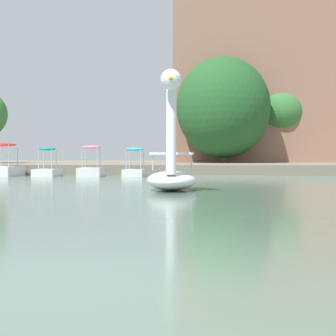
{
  "coord_description": "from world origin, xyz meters",
  "views": [
    {
      "loc": [
        1.55,
        -6.67,
        1.26
      ],
      "look_at": [
        0.54,
        21.18,
        0.61
      ],
      "focal_mm": 73.13,
      "sensor_mm": 36.0,
      "label": 1
    }
  ],
  "objects_px": {
    "pedal_boat_teal": "(48,168)",
    "tree_willow_near_path": "(223,107)",
    "pedal_boat_cyan": "(135,168)",
    "pedal_boat_pink": "(91,168)",
    "pedal_boat_red": "(5,166)",
    "tree_broadleaf_right": "(280,112)",
    "swan_boat": "(172,168)"
  },
  "relations": [
    {
      "from": "pedal_boat_cyan",
      "to": "tree_broadleaf_right",
      "type": "relative_size",
      "value": 0.36
    },
    {
      "from": "swan_boat",
      "to": "pedal_boat_pink",
      "type": "bearing_deg",
      "value": 109.6
    },
    {
      "from": "pedal_boat_cyan",
      "to": "pedal_boat_red",
      "type": "distance_m",
      "value": 6.86
    },
    {
      "from": "swan_boat",
      "to": "tree_willow_near_path",
      "type": "distance_m",
      "value": 22.86
    },
    {
      "from": "pedal_boat_cyan",
      "to": "pedal_boat_teal",
      "type": "height_order",
      "value": "pedal_boat_teal"
    },
    {
      "from": "pedal_boat_pink",
      "to": "pedal_boat_red",
      "type": "relative_size",
      "value": 0.83
    },
    {
      "from": "tree_willow_near_path",
      "to": "pedal_boat_pink",
      "type": "bearing_deg",
      "value": -127.09
    },
    {
      "from": "pedal_boat_pink",
      "to": "pedal_boat_red",
      "type": "distance_m",
      "value": 4.59
    },
    {
      "from": "pedal_boat_cyan",
      "to": "tree_willow_near_path",
      "type": "height_order",
      "value": "tree_willow_near_path"
    },
    {
      "from": "swan_boat",
      "to": "pedal_boat_teal",
      "type": "bearing_deg",
      "value": 118.19
    },
    {
      "from": "swan_boat",
      "to": "pedal_boat_teal",
      "type": "height_order",
      "value": "swan_boat"
    },
    {
      "from": "swan_boat",
      "to": "tree_broadleaf_right",
      "type": "height_order",
      "value": "tree_broadleaf_right"
    },
    {
      "from": "pedal_boat_cyan",
      "to": "pedal_boat_teal",
      "type": "relative_size",
      "value": 0.99
    },
    {
      "from": "pedal_boat_cyan",
      "to": "pedal_boat_teal",
      "type": "xyz_separation_m",
      "value": [
        -4.54,
        -0.04,
        -0.04
      ]
    },
    {
      "from": "tree_broadleaf_right",
      "to": "pedal_boat_cyan",
      "type": "bearing_deg",
      "value": -125.93
    },
    {
      "from": "tree_willow_near_path",
      "to": "swan_boat",
      "type": "bearing_deg",
      "value": -96.85
    },
    {
      "from": "swan_boat",
      "to": "pedal_boat_pink",
      "type": "xyz_separation_m",
      "value": [
        -4.57,
        12.82,
        -0.29
      ]
    },
    {
      "from": "pedal_boat_pink",
      "to": "tree_broadleaf_right",
      "type": "bearing_deg",
      "value": 47.69
    },
    {
      "from": "pedal_boat_red",
      "to": "tree_broadleaf_right",
      "type": "height_order",
      "value": "tree_broadleaf_right"
    },
    {
      "from": "pedal_boat_pink",
      "to": "pedal_boat_teal",
      "type": "distance_m",
      "value": 2.27
    },
    {
      "from": "pedal_boat_pink",
      "to": "tree_broadleaf_right",
      "type": "height_order",
      "value": "tree_broadleaf_right"
    },
    {
      "from": "pedal_boat_red",
      "to": "tree_willow_near_path",
      "type": "distance_m",
      "value": 15.55
    },
    {
      "from": "pedal_boat_pink",
      "to": "tree_willow_near_path",
      "type": "height_order",
      "value": "tree_willow_near_path"
    },
    {
      "from": "pedal_boat_teal",
      "to": "tree_willow_near_path",
      "type": "xyz_separation_m",
      "value": [
        9.53,
        9.68,
        3.78
      ]
    },
    {
      "from": "pedal_boat_teal",
      "to": "tree_willow_near_path",
      "type": "bearing_deg",
      "value": 45.46
    },
    {
      "from": "pedal_boat_cyan",
      "to": "pedal_boat_pink",
      "type": "distance_m",
      "value": 2.27
    },
    {
      "from": "pedal_boat_cyan",
      "to": "pedal_boat_pink",
      "type": "relative_size",
      "value": 0.89
    },
    {
      "from": "pedal_boat_teal",
      "to": "tree_broadleaf_right",
      "type": "distance_m",
      "value": 18.76
    },
    {
      "from": "pedal_boat_red",
      "to": "tree_willow_near_path",
      "type": "bearing_deg",
      "value": 38.32
    },
    {
      "from": "pedal_boat_pink",
      "to": "tree_broadleaf_right",
      "type": "xyz_separation_m",
      "value": [
        11.28,
        12.39,
        3.59
      ]
    },
    {
      "from": "pedal_boat_cyan",
      "to": "tree_broadleaf_right",
      "type": "xyz_separation_m",
      "value": [
        9.01,
        12.43,
        3.57
      ]
    },
    {
      "from": "tree_broadleaf_right",
      "to": "tree_willow_near_path",
      "type": "bearing_deg",
      "value": -145.28
    }
  ]
}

